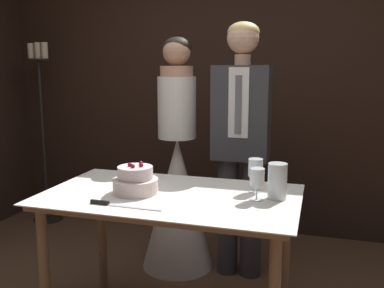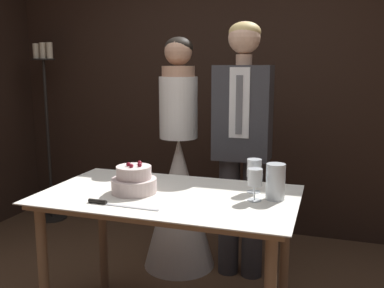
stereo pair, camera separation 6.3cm
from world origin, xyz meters
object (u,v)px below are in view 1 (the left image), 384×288
(cake_table, at_px, (171,211))
(wine_glass_near, at_px, (256,168))
(cake_knife, at_px, (112,204))
(bride, at_px, (177,186))
(groom, at_px, (241,137))
(tiered_cake, at_px, (135,181))
(candle_stand, at_px, (43,129))
(hurricane_candle, at_px, (277,182))
(wine_glass_middle, at_px, (257,178))

(cake_table, relative_size, wine_glass_near, 7.43)
(cake_table, xyz_separation_m, cake_knife, (-0.21, -0.27, 0.11))
(cake_knife, bearing_deg, bride, 92.29)
(cake_knife, bearing_deg, groom, 68.56)
(cake_table, xyz_separation_m, tiered_cake, (-0.19, -0.04, 0.17))
(candle_stand, bearing_deg, cake_table, -37.43)
(candle_stand, bearing_deg, bride, -19.77)
(cake_table, height_order, tiered_cake, tiered_cake)
(cake_table, relative_size, cake_knife, 3.57)
(candle_stand, bearing_deg, groom, -15.43)
(wine_glass_near, bearing_deg, candle_stand, 151.74)
(hurricane_candle, bearing_deg, wine_glass_near, 143.93)
(wine_glass_near, distance_m, candle_stand, 2.54)
(tiered_cake, bearing_deg, candle_stand, 138.71)
(wine_glass_near, height_order, groom, groom)
(hurricane_candle, distance_m, groom, 0.81)
(wine_glass_middle, relative_size, candle_stand, 0.10)
(wine_glass_near, bearing_deg, groom, 107.22)
(cake_knife, height_order, wine_glass_near, wine_glass_near)
(hurricane_candle, height_order, bride, bride)
(tiered_cake, distance_m, cake_knife, 0.24)
(hurricane_candle, height_order, groom, groom)
(wine_glass_middle, xyz_separation_m, candle_stand, (-2.27, 1.35, -0.03))
(bride, bearing_deg, cake_table, -73.80)
(cake_table, relative_size, groom, 0.77)
(cake_table, relative_size, wine_glass_middle, 8.20)
(wine_glass_near, relative_size, groom, 0.10)
(wine_glass_middle, bearing_deg, groom, 106.16)
(wine_glass_middle, bearing_deg, cake_knife, -156.25)
(wine_glass_near, relative_size, wine_glass_middle, 1.10)
(cake_knife, distance_m, candle_stand, 2.29)
(groom, height_order, candle_stand, groom)
(cake_table, bearing_deg, wine_glass_near, 21.98)
(tiered_cake, xyz_separation_m, candle_stand, (-1.61, 1.41, 0.02))
(cake_knife, xyz_separation_m, candle_stand, (-1.59, 1.65, 0.08))
(groom, xyz_separation_m, candle_stand, (-2.04, 0.56, -0.11))
(hurricane_candle, bearing_deg, tiered_cake, -171.11)
(cake_table, distance_m, cake_knife, 0.36)
(tiered_cake, relative_size, candle_stand, 0.14)
(bride, distance_m, candle_stand, 1.69)
(tiered_cake, xyz_separation_m, hurricane_candle, (0.75, 0.12, 0.02))
(groom, relative_size, candle_stand, 1.04)
(cake_table, bearing_deg, hurricane_candle, 8.25)
(tiered_cake, bearing_deg, cake_knife, -95.77)
(wine_glass_middle, xyz_separation_m, groom, (-0.23, 0.79, 0.08))
(wine_glass_middle, distance_m, groom, 0.83)
(bride, bearing_deg, groom, -0.04)
(cake_table, distance_m, tiered_cake, 0.25)
(wine_glass_middle, bearing_deg, hurricane_candle, 29.12)
(tiered_cake, distance_m, wine_glass_middle, 0.66)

